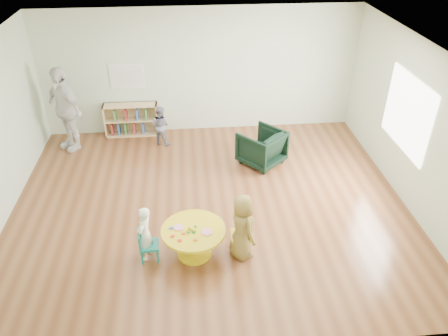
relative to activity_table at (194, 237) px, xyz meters
name	(u,v)px	position (x,y,z in m)	size (l,w,h in m)	color
room	(209,108)	(0.34, 1.25, 1.55)	(7.10, 7.00, 2.80)	brown
activity_table	(194,237)	(0.00, 0.00, 0.00)	(0.98, 0.98, 0.53)	gold
kid_chair_left	(146,244)	(-0.72, -0.04, -0.05)	(0.30, 0.30, 0.53)	#167C72
kid_chair_right	(244,234)	(0.77, 0.03, -0.03)	(0.32, 0.32, 0.58)	gold
bookshelf	(131,120)	(-1.29, 4.10, 0.03)	(1.20, 0.30, 0.75)	tan
alphabet_poster	(127,76)	(-1.28, 4.23, 1.01)	(0.74, 0.01, 0.54)	white
armchair	(262,147)	(1.47, 2.57, 0.03)	(0.78, 0.80, 0.73)	black
child_left	(145,234)	(-0.72, 0.00, 0.13)	(0.34, 0.22, 0.93)	white
child_right	(242,227)	(0.72, -0.08, 0.21)	(0.54, 0.35, 1.10)	gold
toddler	(160,125)	(-0.60, 3.60, 0.10)	(0.43, 0.33, 0.88)	#191A3F
adult_caretaker	(65,109)	(-2.56, 3.60, 0.58)	(1.07, 0.45, 1.83)	silver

